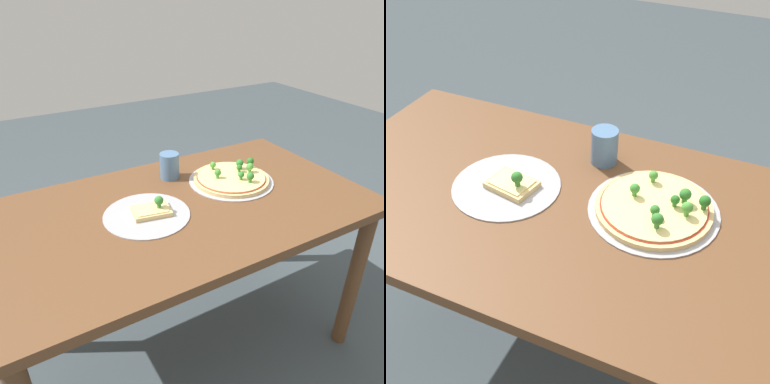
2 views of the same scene
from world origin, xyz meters
The scene contains 5 objects.
ground_plane centered at (0.00, 0.00, 0.00)m, with size 8.00×8.00×0.00m, color #3D474C.
dining_table centered at (0.00, 0.00, 0.65)m, with size 1.40×0.79×0.74m.
pizza_tray_whole centered at (0.27, 0.07, 0.76)m, with size 0.35×0.35×0.07m.
pizza_tray_slice centered at (-0.13, 0.00, 0.75)m, with size 0.30×0.30×0.07m.
drinking_cup centered at (0.06, 0.22, 0.80)m, with size 0.08×0.08×0.11m, color #4C7099.
Camera 1 is at (-0.56, -1.04, 1.44)m, focal length 35.00 mm.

